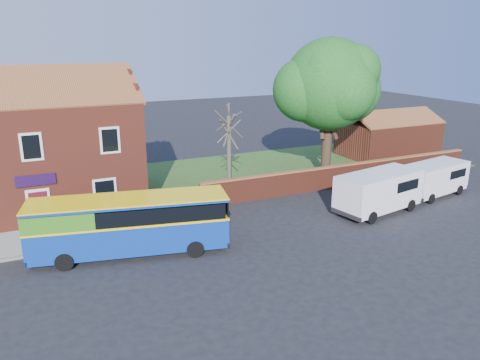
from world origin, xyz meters
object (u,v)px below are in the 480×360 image
bus (123,223)px  van_far (434,178)px  van_near (379,190)px  large_tree (329,87)px

bus → van_far: bus is taller
bus → van_near: 14.95m
bus → van_near: bus is taller
bus → van_far: bearing=12.9°
bus → large_tree: bearing=35.5°
van_far → large_tree: bearing=109.3°
van_near → van_far: bearing=-0.4°
van_far → large_tree: (-3.87, 6.88, 5.45)m
bus → van_near: size_ratio=1.63×
van_far → van_near: bearing=-179.9°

